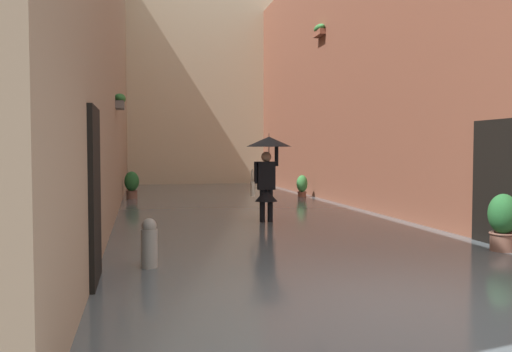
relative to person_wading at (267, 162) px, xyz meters
name	(u,v)px	position (x,y,z in m)	size (l,w,h in m)	color
ground_plane	(234,209)	(0.11, -3.60, -1.43)	(60.00, 60.00, 0.00)	#605B56
flood_water	(234,207)	(0.11, -3.60, -1.38)	(7.18, 26.14, 0.10)	#515B60
building_facade_left	(369,68)	(-3.98, -3.60, 2.71)	(2.04, 24.14, 8.29)	brown
building_facade_right	(82,33)	(4.20, -3.60, 3.38)	(2.04, 24.14, 9.62)	gray
building_facade_far	(195,79)	(0.11, -14.57, 3.68)	(9.98, 1.80, 10.22)	beige
person_wading	(267,162)	(0.00, 0.00, 0.00)	(1.00, 1.00, 2.06)	black
potted_plant_far_left	(503,223)	(-2.82, 4.11, -0.89)	(0.46, 0.46, 1.01)	brown
potted_plant_near_right	(132,185)	(3.01, -6.52, -0.88)	(0.48, 0.48, 0.99)	brown
potted_plant_mid_left	(302,186)	(-2.64, -5.97, -0.98)	(0.37, 0.37, 0.84)	brown
mooring_bollard	(149,247)	(2.63, 4.16, -1.05)	(0.22, 0.22, 0.77)	gray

